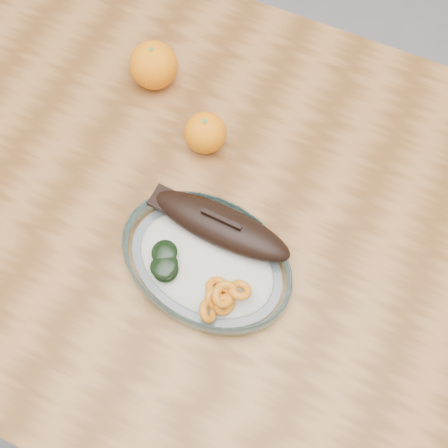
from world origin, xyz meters
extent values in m
plane|color=slate|center=(0.00, 0.00, 0.00)|extent=(3.00, 3.00, 0.00)
cube|color=brown|center=(0.00, 0.00, 0.73)|extent=(1.20, 0.80, 0.04)
cylinder|color=brown|center=(-0.54, 0.34, 0.35)|extent=(0.06, 0.06, 0.71)
ellipsoid|color=white|center=(0.03, -0.08, 0.76)|extent=(0.50, 0.38, 0.01)
torus|color=#82BFC9|center=(0.03, -0.08, 0.77)|extent=(0.51, 0.51, 0.03)
ellipsoid|color=white|center=(0.03, -0.08, 0.77)|extent=(0.44, 0.33, 0.02)
ellipsoid|color=black|center=(0.03, -0.03, 0.80)|extent=(0.21, 0.07, 0.04)
ellipsoid|color=black|center=(0.03, -0.03, 0.79)|extent=(0.18, 0.06, 0.02)
cube|color=black|center=(-0.06, -0.03, 0.80)|extent=(0.04, 0.04, 0.01)
cube|color=black|center=(0.03, -0.03, 0.81)|extent=(0.06, 0.01, 0.02)
torus|color=orange|center=(0.08, -0.12, 0.79)|extent=(0.05, 0.05, 0.03)
torus|color=orange|center=(0.07, -0.15, 0.79)|extent=(0.04, 0.04, 0.04)
torus|color=orange|center=(0.08, -0.12, 0.79)|extent=(0.05, 0.05, 0.03)
torus|color=orange|center=(0.07, -0.12, 0.79)|extent=(0.04, 0.04, 0.02)
torus|color=orange|center=(0.08, -0.13, 0.79)|extent=(0.03, 0.04, 0.04)
torus|color=orange|center=(0.07, -0.13, 0.79)|extent=(0.04, 0.04, 0.03)
torus|color=orange|center=(0.10, -0.11, 0.81)|extent=(0.05, 0.05, 0.03)
torus|color=orange|center=(0.08, -0.13, 0.81)|extent=(0.04, 0.05, 0.03)
torus|color=orange|center=(0.08, -0.12, 0.81)|extent=(0.04, 0.04, 0.04)
ellipsoid|color=black|center=(-0.01, -0.12, 0.79)|extent=(0.05, 0.05, 0.01)
ellipsoid|color=black|center=(-0.01, -0.12, 0.79)|extent=(0.04, 0.04, 0.01)
ellipsoid|color=black|center=(-0.02, -0.10, 0.80)|extent=(0.05, 0.05, 0.01)
ellipsoid|color=black|center=(-0.01, -0.12, 0.80)|extent=(0.04, 0.04, 0.01)
ellipsoid|color=black|center=(-0.01, -0.12, 0.80)|extent=(0.05, 0.05, 0.01)
sphere|color=#FF6505|center=(-0.18, 0.17, 0.79)|extent=(0.08, 0.08, 0.08)
sphere|color=#FF6505|center=(-0.05, 0.10, 0.78)|extent=(0.06, 0.06, 0.06)
camera|label=1|loc=(0.17, -0.31, 1.50)|focal=45.00mm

